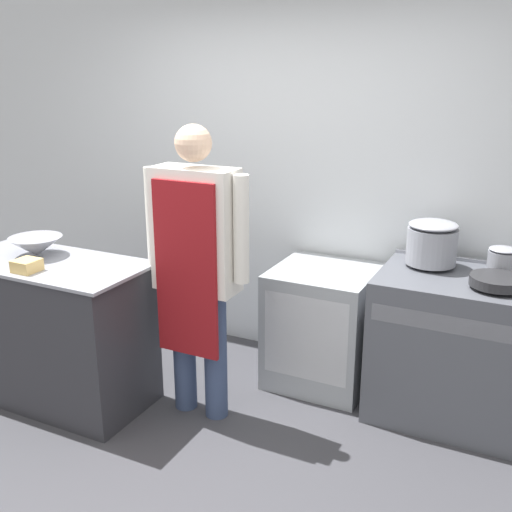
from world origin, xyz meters
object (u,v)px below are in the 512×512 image
(stove, at_px, (455,347))
(person_cook, at_px, (196,256))
(sauce_pot, at_px, (502,260))
(saute_pan, at_px, (497,281))
(fridge_unit, at_px, (322,326))
(mixing_bowl, at_px, (36,246))
(stock_pot, at_px, (432,242))
(plastic_tub, at_px, (27,266))

(stove, xyz_separation_m, person_cook, (-1.41, -0.67, 0.57))
(stove, bearing_deg, sauce_pot, 32.98)
(saute_pan, bearing_deg, person_cook, -161.26)
(fridge_unit, distance_m, mixing_bowl, 1.94)
(stove, xyz_separation_m, fridge_unit, (-0.87, 0.05, -0.05))
(person_cook, bearing_deg, stock_pot, 33.37)
(stove, bearing_deg, saute_pan, -32.49)
(fridge_unit, height_order, stock_pot, stock_pot)
(person_cook, distance_m, saute_pan, 1.70)
(saute_pan, xyz_separation_m, sauce_pot, (0.00, 0.25, 0.05))
(saute_pan, bearing_deg, plastic_tub, -158.35)
(stock_pot, bearing_deg, plastic_tub, -149.38)
(mixing_bowl, relative_size, sauce_pot, 2.04)
(person_cook, relative_size, plastic_tub, 13.11)
(person_cook, bearing_deg, fridge_unit, 53.04)
(plastic_tub, xyz_separation_m, saute_pan, (2.49, 0.99, -0.02))
(plastic_tub, relative_size, saute_pan, 0.46)
(sauce_pot, bearing_deg, stock_pot, 180.00)
(mixing_bowl, xyz_separation_m, saute_pan, (2.67, 0.73, -0.05))
(stove, distance_m, sauce_pot, 0.60)
(plastic_tub, height_order, saute_pan, plastic_tub)
(fridge_unit, bearing_deg, saute_pan, -9.24)
(fridge_unit, bearing_deg, mixing_bowl, -150.57)
(stock_pot, bearing_deg, sauce_pot, 0.00)
(plastic_tub, bearing_deg, person_cook, 26.63)
(plastic_tub, bearing_deg, stock_pot, 30.62)
(person_cook, bearing_deg, plastic_tub, -153.37)
(stock_pot, height_order, sauce_pot, stock_pot)
(fridge_unit, relative_size, sauce_pot, 4.93)
(sauce_pot, bearing_deg, person_cook, -153.80)
(stove, bearing_deg, mixing_bowl, -160.98)
(person_cook, xyz_separation_m, saute_pan, (1.60, 0.54, -0.07))
(stock_pot, bearing_deg, stove, -29.97)
(mixing_bowl, distance_m, sauce_pot, 2.85)
(stove, xyz_separation_m, sauce_pot, (0.19, 0.12, 0.55))
(fridge_unit, relative_size, person_cook, 0.45)
(stove, distance_m, saute_pan, 0.55)
(fridge_unit, bearing_deg, stock_pot, 6.26)
(plastic_tub, distance_m, stock_pot, 2.42)
(stove, relative_size, mixing_bowl, 2.86)
(person_cook, bearing_deg, saute_pan, 18.74)
(person_cook, bearing_deg, sauce_pot, 26.20)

